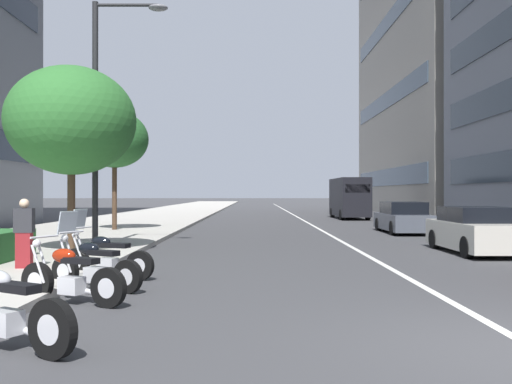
% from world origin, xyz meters
% --- Properties ---
extents(sidewalk_right_plaza, '(160.00, 8.17, 0.15)m').
position_xyz_m(sidewalk_right_plaza, '(30.00, 10.77, 0.07)').
color(sidewalk_right_plaza, '#B2ADA3').
rests_on(sidewalk_right_plaza, ground).
extents(lane_centre_stripe, '(110.00, 0.16, 0.01)m').
position_xyz_m(lane_centre_stripe, '(35.00, 0.00, 0.00)').
color(lane_centre_stripe, silver).
rests_on(lane_centre_stripe, ground).
extents(motorcycle_under_tarp, '(1.23, 2.02, 1.11)m').
position_xyz_m(motorcycle_under_tarp, '(0.14, 6.16, 0.42)').
color(motorcycle_under_tarp, black).
rests_on(motorcycle_under_tarp, ground).
extents(motorcycle_second_in_row, '(1.04, 2.00, 1.10)m').
position_xyz_m(motorcycle_second_in_row, '(2.80, 6.26, 0.42)').
color(motorcycle_second_in_row, black).
rests_on(motorcycle_second_in_row, ground).
extents(motorcycle_far_end_row, '(1.10, 1.96, 1.46)m').
position_xyz_m(motorcycle_far_end_row, '(4.10, 6.26, 0.43)').
color(motorcycle_far_end_row, black).
rests_on(motorcycle_far_end_row, ground).
extents(motorcycle_nearest_camera, '(0.94, 2.10, 1.47)m').
position_xyz_m(motorcycle_nearest_camera, '(5.54, 6.42, 0.43)').
color(motorcycle_nearest_camera, black).
rests_on(motorcycle_nearest_camera, ground).
extents(car_lead_in_lane, '(4.21, 1.89, 1.40)m').
position_xyz_m(car_lead_in_lane, '(10.51, -3.46, 0.67)').
color(car_lead_in_lane, beige).
rests_on(car_lead_in_lane, ground).
extents(car_far_down_avenue, '(4.62, 1.89, 1.42)m').
position_xyz_m(car_far_down_avenue, '(19.09, -3.51, 0.67)').
color(car_far_down_avenue, '#4C515B').
rests_on(car_far_down_avenue, ground).
extents(delivery_van_ahead, '(5.98, 2.09, 2.86)m').
position_xyz_m(delivery_van_ahead, '(33.15, -3.44, 1.52)').
color(delivery_van_ahead, black).
rests_on(delivery_van_ahead, ground).
extents(street_lamp_with_banners, '(1.26, 2.35, 7.61)m').
position_xyz_m(street_lamp_with_banners, '(11.00, 7.87, 4.75)').
color(street_lamp_with_banners, '#232326').
rests_on(street_lamp_with_banners, sidewalk_right_plaza).
extents(street_tree_by_lamp_post, '(3.67, 3.67, 5.31)m').
position_xyz_m(street_tree_by_lamp_post, '(9.71, 8.53, 3.89)').
color(street_tree_by_lamp_post, '#473323').
rests_on(street_tree_by_lamp_post, sidewalk_right_plaza).
extents(street_tree_far_plaza, '(3.07, 3.07, 5.44)m').
position_xyz_m(street_tree_far_plaza, '(19.17, 9.66, 4.27)').
color(street_tree_far_plaza, '#473323').
rests_on(street_tree_far_plaza, sidewalk_right_plaza).
extents(pedestrian_on_plaza, '(0.29, 0.42, 1.54)m').
position_xyz_m(pedestrian_on_plaza, '(6.07, 8.38, 0.92)').
color(pedestrian_on_plaza, maroon).
rests_on(pedestrian_on_plaza, sidewalk_right_plaza).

